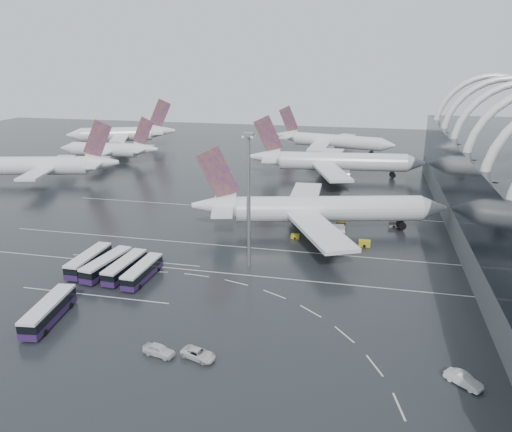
% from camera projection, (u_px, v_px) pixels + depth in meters
% --- Properties ---
extents(ground, '(420.00, 420.00, 0.00)m').
position_uv_depth(ground, '(248.00, 271.00, 97.07)').
color(ground, black).
rests_on(ground, ground).
extents(lane_marking_near, '(120.00, 0.25, 0.01)m').
position_uv_depth(lane_marking_near, '(246.00, 275.00, 95.21)').
color(lane_marking_near, beige).
rests_on(lane_marking_near, ground).
extents(lane_marking_mid, '(120.00, 0.25, 0.01)m').
position_uv_depth(lane_marking_mid, '(261.00, 249.00, 108.21)').
color(lane_marking_mid, beige).
rests_on(lane_marking_mid, ground).
extents(lane_marking_far, '(120.00, 0.25, 0.01)m').
position_uv_depth(lane_marking_far, '(283.00, 211.00, 134.19)').
color(lane_marking_far, beige).
rests_on(lane_marking_far, ground).
extents(bus_bay_line_south, '(28.00, 0.25, 0.01)m').
position_uv_depth(bus_bay_line_south, '(94.00, 295.00, 87.24)').
color(bus_bay_line_south, beige).
rests_on(bus_bay_line_south, ground).
extents(bus_bay_line_north, '(28.00, 0.25, 0.01)m').
position_uv_depth(bus_bay_line_north, '(135.00, 260.00, 102.09)').
color(bus_bay_line_north, beige).
rests_on(bus_bay_line_north, ground).
extents(airliner_main, '(60.15, 51.98, 20.58)m').
position_uv_depth(airliner_main, '(316.00, 210.00, 118.10)').
color(airliner_main, silver).
rests_on(airliner_main, ground).
extents(airliner_gate_b, '(59.92, 53.54, 20.79)m').
position_uv_depth(airliner_gate_b, '(333.00, 162.00, 170.60)').
color(airliner_gate_b, silver).
rests_on(airliner_gate_b, ground).
extents(airliner_gate_c, '(52.82, 47.97, 18.97)m').
position_uv_depth(airliner_gate_c, '(331.00, 141.00, 214.23)').
color(airliner_gate_c, silver).
rests_on(airliner_gate_c, ground).
extents(jet_remote_west, '(46.69, 37.86, 20.44)m').
position_uv_depth(jet_remote_west, '(51.00, 166.00, 164.36)').
color(jet_remote_west, silver).
rests_on(jet_remote_west, ground).
extents(jet_remote_mid, '(40.98, 32.97, 17.90)m').
position_uv_depth(jet_remote_mid, '(110.00, 150.00, 195.28)').
color(jet_remote_mid, silver).
rests_on(jet_remote_mid, ground).
extents(jet_remote_far, '(47.61, 38.78, 21.31)m').
position_uv_depth(jet_remote_far, '(124.00, 134.00, 228.44)').
color(jet_remote_far, silver).
rests_on(jet_remote_far, ground).
extents(bus_row_near_a, '(3.21, 13.03, 3.20)m').
position_uv_depth(bus_row_near_a, '(89.00, 261.00, 97.45)').
color(bus_row_near_a, '#2E1544').
rests_on(bus_row_near_a, ground).
extents(bus_row_near_b, '(4.57, 13.25, 3.20)m').
position_uv_depth(bus_row_near_b, '(107.00, 264.00, 95.66)').
color(bus_row_near_b, '#2E1544').
rests_on(bus_row_near_b, ground).
extents(bus_row_near_c, '(3.56, 12.65, 3.08)m').
position_uv_depth(bus_row_near_c, '(125.00, 267.00, 94.65)').
color(bus_row_near_c, '#2E1544').
rests_on(bus_row_near_c, ground).
extents(bus_row_near_d, '(3.18, 12.24, 2.99)m').
position_uv_depth(bus_row_near_d, '(142.00, 271.00, 92.88)').
color(bus_row_near_d, '#2E1544').
rests_on(bus_row_near_d, ground).
extents(bus_row_far_b, '(4.64, 13.59, 3.28)m').
position_uv_depth(bus_row_far_b, '(49.00, 311.00, 78.26)').
color(bus_row_far_b, '#2E1544').
rests_on(bus_row_far_b, ground).
extents(van_curve_a, '(5.52, 3.71, 1.41)m').
position_uv_depth(van_curve_a, '(198.00, 354.00, 68.89)').
color(van_curve_a, silver).
rests_on(van_curve_a, ground).
extents(van_curve_b, '(5.02, 2.87, 1.61)m').
position_uv_depth(van_curve_b, '(159.00, 350.00, 69.64)').
color(van_curve_b, silver).
rests_on(van_curve_b, ground).
extents(van_curve_c, '(4.79, 4.28, 1.58)m').
position_uv_depth(van_curve_c, '(464.00, 380.00, 63.28)').
color(van_curve_c, silver).
rests_on(van_curve_c, ground).
extents(floodlight_mast, '(2.03, 2.03, 26.51)m').
position_uv_depth(floodlight_mast, '(249.00, 185.00, 94.31)').
color(floodlight_mast, gray).
rests_on(floodlight_mast, ground).
extents(gse_cart_belly_a, '(2.51, 1.48, 1.37)m').
position_uv_depth(gse_cart_belly_a, '(364.00, 243.00, 109.41)').
color(gse_cart_belly_a, '#AF9917').
rests_on(gse_cart_belly_a, ground).
extents(gse_cart_belly_b, '(2.47, 1.46, 1.35)m').
position_uv_depth(gse_cart_belly_b, '(394.00, 224.00, 121.81)').
color(gse_cart_belly_b, slate).
rests_on(gse_cart_belly_b, ground).
extents(gse_cart_belly_c, '(1.89, 1.12, 1.03)m').
position_uv_depth(gse_cart_belly_c, '(295.00, 236.00, 114.14)').
color(gse_cart_belly_c, '#AF9917').
rests_on(gse_cart_belly_c, ground).
extents(gse_cart_belly_e, '(2.34, 1.38, 1.28)m').
position_uv_depth(gse_cart_belly_e, '(341.00, 224.00, 121.98)').
color(gse_cart_belly_e, '#AF9917').
rests_on(gse_cart_belly_e, ground).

